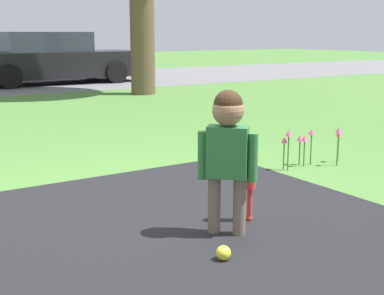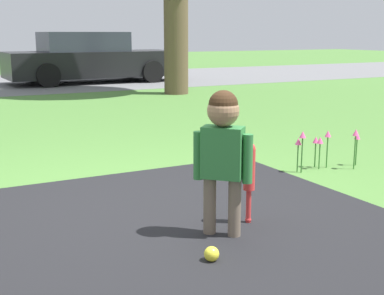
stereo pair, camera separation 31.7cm
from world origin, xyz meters
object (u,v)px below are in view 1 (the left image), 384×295
at_px(child, 228,142).
at_px(parked_car, 52,60).
at_px(baseball_bat, 250,170).
at_px(sports_ball, 223,253).

xyz_separation_m(child, parked_car, (2.57, 10.81, 0.01)).
bearing_deg(baseball_bat, parked_car, 77.91).
xyz_separation_m(baseball_bat, parked_car, (2.29, 10.71, 0.25)).
height_order(child, baseball_bat, child).
xyz_separation_m(child, baseball_bat, (0.27, 0.10, -0.24)).
bearing_deg(sports_ball, child, 50.86).
height_order(child, parked_car, parked_car).
bearing_deg(sports_ball, baseball_bat, 38.55).
bearing_deg(child, sports_ball, -83.74).
xyz_separation_m(baseball_bat, sports_ball, (-0.53, -0.42, -0.31)).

